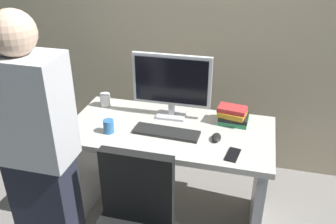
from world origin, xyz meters
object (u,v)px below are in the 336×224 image
object	(u,v)px
book_stack	(233,115)
cell_phone	(233,155)
person_at_desk	(38,159)
cup_by_monitor	(105,100)
desk	(170,158)
cup_near_keyboard	(109,126)
keyboard	(166,132)
monitor	(172,83)
mouse	(216,137)

from	to	relation	value
book_stack	cell_phone	xyz separation A→B (m)	(0.04, -0.39, -0.05)
person_at_desk	cup_by_monitor	size ratio (longest dim) A/B	16.99
person_at_desk	desk	bearing A→B (deg)	48.38
cup_near_keyboard	book_stack	distance (m)	0.84
keyboard	cell_phone	bearing A→B (deg)	-15.30
keyboard	book_stack	xyz separation A→B (m)	(0.40, 0.25, 0.05)
cell_phone	book_stack	bearing A→B (deg)	104.71
monitor	cell_phone	distance (m)	0.65
desk	cup_by_monitor	bearing A→B (deg)	159.27
keyboard	cell_phone	distance (m)	0.46
monitor	cup_by_monitor	xyz separation A→B (m)	(-0.52, 0.04, -0.21)
person_at_desk	book_stack	xyz separation A→B (m)	(0.97, 0.82, -0.04)
mouse	cup_near_keyboard	xyz separation A→B (m)	(-0.69, -0.08, 0.03)
person_at_desk	cell_phone	distance (m)	1.10
cell_phone	cup_by_monitor	bearing A→B (deg)	165.86
monitor	keyboard	size ratio (longest dim) A/B	1.26
monitor	book_stack	xyz separation A→B (m)	(0.43, 0.01, -0.20)
person_at_desk	mouse	size ratio (longest dim) A/B	16.39
monitor	cup_by_monitor	bearing A→B (deg)	175.66
mouse	cup_by_monitor	bearing A→B (deg)	162.67
desk	monitor	bearing A→B (deg)	100.35
desk	mouse	distance (m)	0.41
desk	cell_phone	bearing A→B (deg)	-25.72
cup_near_keyboard	cell_phone	distance (m)	0.81
desk	cup_near_keyboard	xyz separation A→B (m)	(-0.37, -0.15, 0.28)
desk	mouse	world-z (taller)	mouse
book_stack	cell_phone	size ratio (longest dim) A/B	1.50
cup_by_monitor	cell_phone	bearing A→B (deg)	-22.99
mouse	cup_by_monitor	size ratio (longest dim) A/B	1.04
cup_by_monitor	person_at_desk	bearing A→B (deg)	-91.61
mouse	book_stack	xyz separation A→B (m)	(0.08, 0.24, 0.04)
cup_by_monitor	mouse	bearing A→B (deg)	-17.33
monitor	cell_phone	xyz separation A→B (m)	(0.47, -0.38, -0.25)
person_at_desk	keyboard	world-z (taller)	person_at_desk
monitor	cup_by_monitor	world-z (taller)	monitor
keyboard	book_stack	world-z (taller)	book_stack
person_at_desk	cup_near_keyboard	distance (m)	0.54
person_at_desk	book_stack	world-z (taller)	person_at_desk
monitor	cup_by_monitor	distance (m)	0.56
desk	mouse	size ratio (longest dim) A/B	13.64
person_at_desk	cell_phone	bearing A→B (deg)	23.23
mouse	cup_near_keyboard	size ratio (longest dim) A/B	1.13
desk	person_at_desk	xyz separation A→B (m)	(-0.57, -0.64, 0.33)
desk	monitor	world-z (taller)	monitor
desk	mouse	xyz separation A→B (m)	(0.32, -0.06, 0.25)
person_at_desk	monitor	size ratio (longest dim) A/B	3.03
keyboard	book_stack	distance (m)	0.48
cell_phone	keyboard	bearing A→B (deg)	171.19
keyboard	monitor	bearing A→B (deg)	98.44
keyboard	cup_near_keyboard	world-z (taller)	cup_near_keyboard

